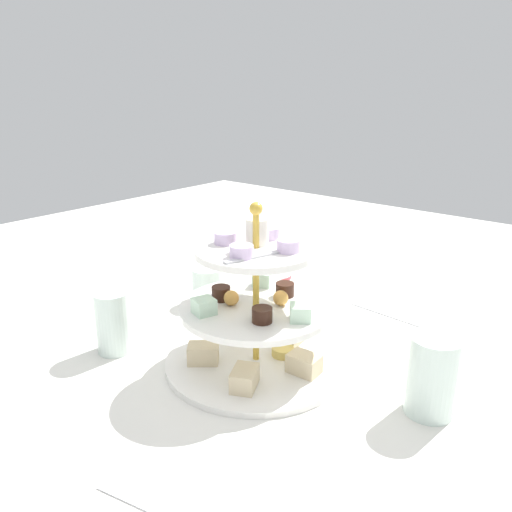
% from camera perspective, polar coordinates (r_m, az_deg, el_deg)
% --- Properties ---
extents(ground_plane, '(2.40, 2.40, 0.00)m').
position_cam_1_polar(ground_plane, '(0.85, 0.00, -11.96)').
color(ground_plane, silver).
extents(tiered_serving_stand, '(0.29, 0.29, 0.27)m').
position_cam_1_polar(tiered_serving_stand, '(0.81, 0.03, -7.09)').
color(tiered_serving_stand, white).
rests_on(tiered_serving_stand, ground_plane).
extents(water_glass_tall_right, '(0.07, 0.07, 0.11)m').
position_cam_1_polar(water_glass_tall_right, '(0.75, 19.05, -12.50)').
color(water_glass_tall_right, silver).
rests_on(water_glass_tall_right, ground_plane).
extents(water_glass_short_left, '(0.06, 0.06, 0.07)m').
position_cam_1_polar(water_glass_short_left, '(1.06, -5.45, -3.28)').
color(water_glass_short_left, silver).
rests_on(water_glass_short_left, ground_plane).
extents(teacup_with_saucer, '(0.09, 0.09, 0.05)m').
position_cam_1_polar(teacup_with_saucer, '(1.09, 2.38, -3.34)').
color(teacup_with_saucer, white).
rests_on(teacup_with_saucer, ground_plane).
extents(butter_knife_left, '(0.05, 0.17, 0.00)m').
position_cam_1_polar(butter_knife_left, '(0.61, -10.52, -26.21)').
color(butter_knife_left, silver).
rests_on(butter_knife_left, ground_plane).
extents(butter_knife_right, '(0.03, 0.17, 0.00)m').
position_cam_1_polar(butter_knife_right, '(1.04, 14.66, -6.37)').
color(butter_knife_right, silver).
rests_on(butter_knife_right, ground_plane).
extents(water_glass_mid_back, '(0.06, 0.06, 0.11)m').
position_cam_1_polar(water_glass_mid_back, '(0.89, -15.60, -7.09)').
color(water_glass_mid_back, silver).
rests_on(water_glass_mid_back, ground_plane).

